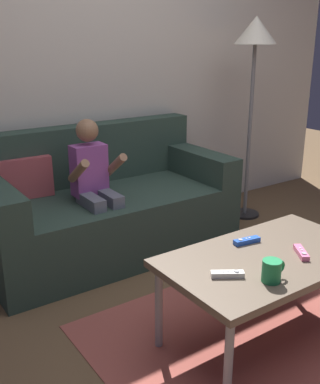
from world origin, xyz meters
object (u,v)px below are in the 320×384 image
at_px(floor_lamp, 255,46).
at_px(coffee_mug, 272,271).
at_px(game_remote_blue_far_corner, 247,241).
at_px(game_remote_white_near_edge, 228,274).
at_px(coffee_table, 268,263).
at_px(game_remote_pink_center, 301,252).
at_px(couch, 105,208).
at_px(person_seated_on_couch, 96,185).

bearing_deg(floor_lamp, coffee_mug, -131.86).
distance_m(game_remote_blue_far_corner, coffee_mug, 0.38).
bearing_deg(game_remote_white_near_edge, coffee_table, 8.62).
height_order(game_remote_white_near_edge, floor_lamp, floor_lamp).
bearing_deg(coffee_mug, game_remote_pink_center, 16.81).
height_order(coffee_table, game_remote_blue_far_corner, game_remote_blue_far_corner).
relative_size(couch, person_seated_on_couch, 1.77).
distance_m(person_seated_on_couch, floor_lamp, 1.64).
height_order(game_remote_blue_far_corner, floor_lamp, floor_lamp).
xyz_separation_m(coffee_table, game_remote_pink_center, (0.13, -0.08, 0.05)).
height_order(coffee_table, game_remote_pink_center, game_remote_pink_center).
bearing_deg(game_remote_pink_center, couch, 100.99).
height_order(coffee_table, floor_lamp, floor_lamp).
distance_m(couch, game_remote_blue_far_corner, 1.21).
xyz_separation_m(game_remote_white_near_edge, floor_lamp, (1.42, 1.31, 0.89)).
bearing_deg(coffee_mug, person_seated_on_couch, 95.37).
xyz_separation_m(game_remote_white_near_edge, coffee_mug, (0.13, -0.13, 0.04)).
xyz_separation_m(coffee_mug, floor_lamp, (1.29, 1.44, 0.85)).
distance_m(coffee_table, coffee_mug, 0.26).
distance_m(game_remote_white_near_edge, floor_lamp, 2.12).
distance_m(game_remote_white_near_edge, game_remote_blue_far_corner, 0.36).
bearing_deg(game_remote_white_near_edge, couch, 83.97).
relative_size(person_seated_on_couch, game_remote_blue_far_corner, 6.57).
bearing_deg(floor_lamp, couch, 176.54).
bearing_deg(couch, floor_lamp, -3.46).
xyz_separation_m(coffee_table, floor_lamp, (1.12, 1.27, 0.94)).
bearing_deg(couch, game_remote_blue_far_corner, -82.36).
relative_size(coffee_mug, floor_lamp, 0.08).
bearing_deg(game_remote_pink_center, person_seated_on_couch, 108.74).
bearing_deg(coffee_mug, game_remote_blue_far_corner, 60.97).
bearing_deg(person_seated_on_couch, game_remote_white_near_edge, -89.96).
bearing_deg(game_remote_blue_far_corner, coffee_mug, -119.03).
height_order(coffee_mug, floor_lamp, floor_lamp).
distance_m(game_remote_pink_center, game_remote_blue_far_corner, 0.26).
height_order(person_seated_on_couch, game_remote_pink_center, person_seated_on_couch).
bearing_deg(coffee_mug, floor_lamp, 48.14).
bearing_deg(coffee_table, person_seated_on_couch, 104.34).
relative_size(game_remote_white_near_edge, game_remote_pink_center, 1.00).
height_order(couch, game_remote_blue_far_corner, couch).
relative_size(coffee_table, game_remote_white_near_edge, 7.37).
bearing_deg(game_remote_white_near_edge, coffee_mug, -45.96).
height_order(couch, coffee_mug, couch).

